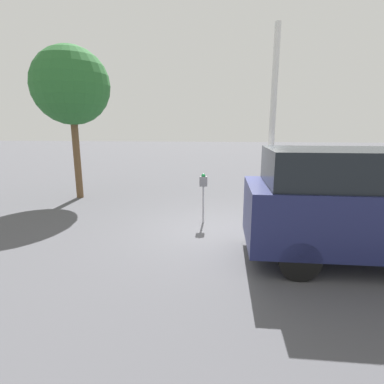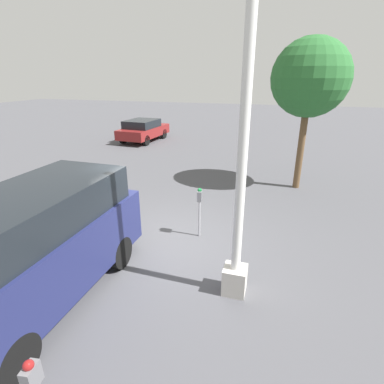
{
  "view_description": "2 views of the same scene",
  "coord_description": "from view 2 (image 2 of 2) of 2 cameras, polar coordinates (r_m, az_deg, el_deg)",
  "views": [
    {
      "loc": [
        -0.15,
        -7.09,
        2.61
      ],
      "look_at": [
        -0.76,
        -0.06,
        1.02
      ],
      "focal_mm": 28.0,
      "sensor_mm": 36.0,
      "label": 1
    },
    {
      "loc": [
        6.21,
        2.51,
        3.97
      ],
      "look_at": [
        -1.18,
        0.27,
        0.96
      ],
      "focal_mm": 28.0,
      "sensor_mm": 36.0,
      "label": 2
    }
  ],
  "objects": [
    {
      "name": "street_tree",
      "position": [
        11.4,
        21.58,
        19.45
      ],
      "size": [
        2.61,
        2.61,
        5.2
      ],
      "color": "brown",
      "rests_on": "ground"
    },
    {
      "name": "ground_plane",
      "position": [
        7.79,
        -4.46,
        -9.42
      ],
      "size": [
        80.0,
        80.0,
        0.0
      ],
      "primitive_type": "plane",
      "color": "#4C4C51"
    },
    {
      "name": "lamp_post",
      "position": [
        5.32,
        8.97,
        -3.11
      ],
      "size": [
        0.44,
        0.44,
        5.32
      ],
      "color": "beige",
      "rests_on": "ground"
    },
    {
      "name": "parked_van",
      "position": [
        6.03,
        -27.52,
        -8.95
      ],
      "size": [
        4.48,
        1.87,
        2.18
      ],
      "rotation": [
        0.0,
        0.0,
        -0.01
      ],
      "color": "navy",
      "rests_on": "ground"
    },
    {
      "name": "car_distant",
      "position": [
        19.82,
        -9.26,
        11.64
      ],
      "size": [
        3.96,
        2.11,
        1.36
      ],
      "rotation": [
        0.0,
        0.0,
        3.07
      ],
      "color": "maroon",
      "rests_on": "ground"
    },
    {
      "name": "parking_meter_near",
      "position": [
        7.59,
        1.45,
        -1.76
      ],
      "size": [
        0.21,
        0.14,
        1.35
      ],
      "rotation": [
        0.0,
        0.0,
        0.15
      ],
      "color": "#9E9EA3",
      "rests_on": "ground"
    }
  ]
}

